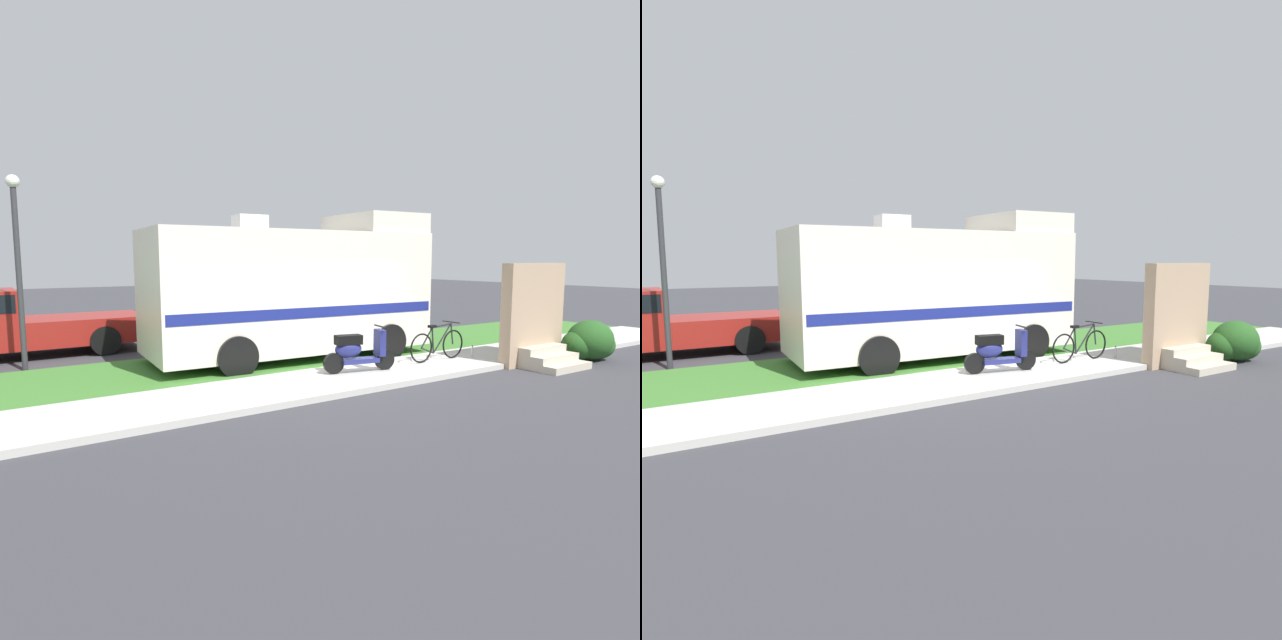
{
  "view_description": "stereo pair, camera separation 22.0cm",
  "coord_description": "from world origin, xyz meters",
  "views": [
    {
      "loc": [
        -6.97,
        -9.54,
        2.5
      ],
      "look_at": [
        -0.53,
        0.3,
        1.1
      ],
      "focal_mm": 28.91,
      "sensor_mm": 36.0,
      "label": 1
    },
    {
      "loc": [
        -6.79,
        -9.66,
        2.5
      ],
      "look_at": [
        -0.53,
        0.3,
        1.1
      ],
      "focal_mm": 28.91,
      "sensor_mm": 36.0,
      "label": 2
    }
  ],
  "objects": [
    {
      "name": "ground_plane",
      "position": [
        0.0,
        0.0,
        0.0
      ],
      "size": [
        80.0,
        80.0,
        0.0
      ],
      "primitive_type": "plane",
      "color": "#38383D"
    },
    {
      "name": "sidewalk",
      "position": [
        0.0,
        -1.2,
        0.06
      ],
      "size": [
        24.0,
        2.0,
        0.12
      ],
      "color": "beige",
      "rests_on": "ground"
    },
    {
      "name": "grass_strip",
      "position": [
        0.0,
        1.5,
        0.04
      ],
      "size": [
        24.0,
        3.4,
        0.08
      ],
      "color": "#3D752D",
      "rests_on": "ground"
    },
    {
      "name": "motorhome_rv",
      "position": [
        -0.55,
        1.47,
        1.74
      ],
      "size": [
        6.98,
        3.04,
        3.65
      ],
      "color": "silver",
      "rests_on": "ground"
    },
    {
      "name": "scooter",
      "position": [
        -0.46,
        -1.02,
        0.58
      ],
      "size": [
        1.61,
        0.62,
        0.97
      ],
      "color": "black",
      "rests_on": "ground"
    },
    {
      "name": "bicycle",
      "position": [
        1.87,
        -1.08,
        0.51
      ],
      "size": [
        1.74,
        0.52,
        0.9
      ],
      "color": "black",
      "rests_on": "ground"
    },
    {
      "name": "pickup_truck_near",
      "position": [
        -6.69,
        5.6,
        0.93
      ],
      "size": [
        5.61,
        2.28,
        1.74
      ],
      "color": "maroon",
      "rests_on": "ground"
    },
    {
      "name": "porch_steps",
      "position": [
        3.88,
        -2.29,
        0.97
      ],
      "size": [
        2.0,
        1.26,
        2.4
      ],
      "color": "#BCB29E",
      "rests_on": "ground"
    },
    {
      "name": "bush_by_porch",
      "position": [
        5.46,
        -2.69,
        0.46
      ],
      "size": [
        1.38,
        1.03,
        0.97
      ],
      "color": "#23511E",
      "rests_on": "ground"
    },
    {
      "name": "bottle_green",
      "position": [
        2.87,
        -1.26,
        0.24
      ],
      "size": [
        0.06,
        0.06,
        0.29
      ],
      "color": "#B2B2B7",
      "rests_on": "ground"
    },
    {
      "name": "bottle_spare",
      "position": [
        4.88,
        -1.53,
        0.23
      ],
      "size": [
        0.08,
        0.08,
        0.26
      ],
      "color": "navy",
      "rests_on": "ground"
    },
    {
      "name": "street_lamp_post",
      "position": [
        -6.3,
        3.6,
        2.61
      ],
      "size": [
        0.28,
        0.28,
        4.3
      ],
      "color": "#333338",
      "rests_on": "ground"
    }
  ]
}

